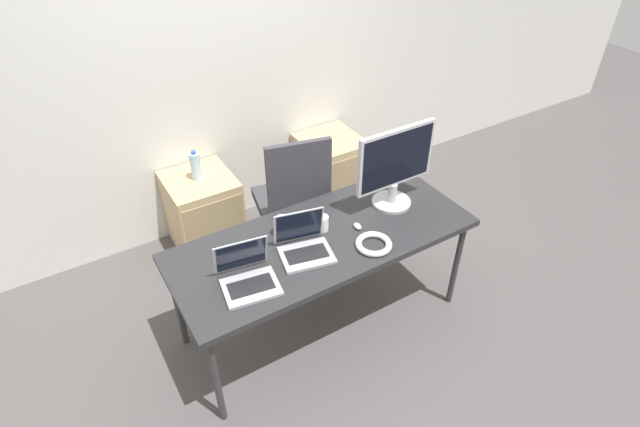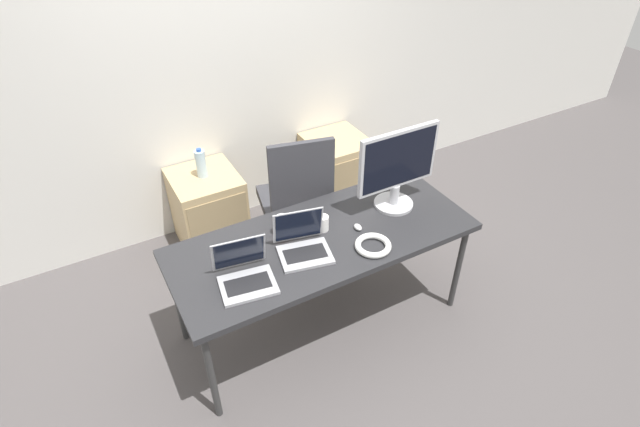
% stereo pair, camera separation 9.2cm
% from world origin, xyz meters
% --- Properties ---
extents(ground_plane, '(14.00, 14.00, 0.00)m').
position_xyz_m(ground_plane, '(0.00, 0.00, 0.00)').
color(ground_plane, '#514C4C').
extents(wall_back, '(10.00, 0.05, 2.60)m').
position_xyz_m(wall_back, '(0.00, 1.47, 1.30)').
color(wall_back, silver).
rests_on(wall_back, ground_plane).
extents(desk, '(1.84, 0.75, 0.74)m').
position_xyz_m(desk, '(0.00, 0.00, 0.69)').
color(desk, '#28282B').
rests_on(desk, ground_plane).
extents(office_chair, '(0.57, 0.61, 1.12)m').
position_xyz_m(office_chair, '(0.15, 0.67, 0.43)').
color(office_chair, '#232326').
rests_on(office_chair, ground_plane).
extents(cabinet_left, '(0.49, 0.52, 0.63)m').
position_xyz_m(cabinet_left, '(-0.36, 1.17, 0.31)').
color(cabinet_left, tan).
rests_on(cabinet_left, ground_plane).
extents(cabinet_right, '(0.49, 0.52, 0.63)m').
position_xyz_m(cabinet_right, '(0.80, 1.17, 0.31)').
color(cabinet_right, tan).
rests_on(cabinet_right, ground_plane).
extents(water_bottle, '(0.08, 0.08, 0.23)m').
position_xyz_m(water_bottle, '(-0.36, 1.18, 0.74)').
color(water_bottle, silver).
rests_on(water_bottle, cabinet_left).
extents(laptop_left, '(0.34, 0.32, 0.24)m').
position_xyz_m(laptop_left, '(-0.17, -0.06, 0.79)').
color(laptop_left, '#ADADB2').
rests_on(laptop_left, desk).
extents(laptop_right, '(0.33, 0.33, 0.24)m').
position_xyz_m(laptop_right, '(-0.55, -0.12, 0.79)').
color(laptop_right, '#ADADB2').
rests_on(laptop_right, desk).
extents(monitor, '(0.56, 0.25, 0.54)m').
position_xyz_m(monitor, '(0.56, 0.06, 1.02)').
color(monitor, '#B7B7BC').
rests_on(monitor, desk).
extents(mouse, '(0.04, 0.06, 0.03)m').
position_xyz_m(mouse, '(0.22, -0.04, 0.76)').
color(mouse, silver).
rests_on(mouse, desk).
extents(coffee_cup_white, '(0.07, 0.07, 0.10)m').
position_xyz_m(coffee_cup_white, '(0.03, 0.06, 0.79)').
color(coffee_cup_white, white).
rests_on(coffee_cup_white, desk).
extents(coffee_cup_brown, '(0.08, 0.08, 0.12)m').
position_xyz_m(coffee_cup_brown, '(-0.20, 0.14, 0.80)').
color(coffee_cup_brown, maroon).
rests_on(coffee_cup_brown, desk).
extents(cable_coil, '(0.21, 0.21, 0.04)m').
position_xyz_m(cable_coil, '(0.20, -0.23, 0.76)').
color(cable_coil, white).
rests_on(cable_coil, desk).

